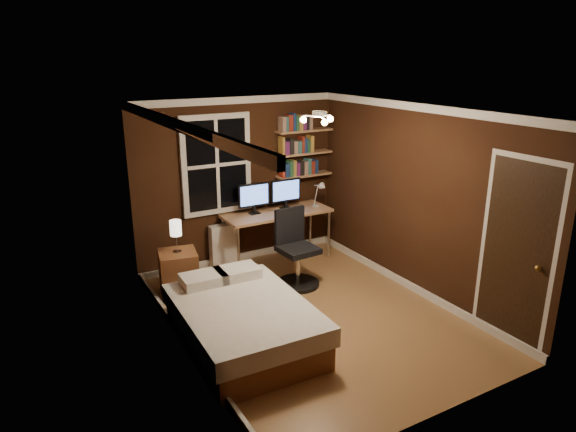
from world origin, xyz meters
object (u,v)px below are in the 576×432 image
bedside_lamp (176,237)px  desk (277,215)px  radiator (224,245)px  desk_lamp (319,194)px  monitor_right (286,194)px  office_chair (296,256)px  nightstand (179,273)px  bed (243,322)px  monitor_left (254,199)px

bedside_lamp → desk: 1.74m
bedside_lamp → desk: size_ratio=0.26×
radiator → desk_lamp: 1.65m
bedside_lamp → radiator: bearing=33.8°
monitor_right → office_chair: (-0.38, -0.97, -0.61)m
nightstand → desk: 1.79m
bed → desk: size_ratio=1.12×
office_chair → bed: bearing=-144.2°
bed → radiator: 2.27m
monitor_right → office_chair: monitor_right is taller
desk → nightstand: bearing=-167.1°
radiator → office_chair: 1.26m
bedside_lamp → monitor_right: monitor_right is taller
monitor_left → office_chair: monitor_left is taller
bed → radiator: (0.69, 2.16, 0.06)m
radiator → bedside_lamp: bearing=-146.2°
monitor_left → desk_lamp: monitor_left is taller
bed → bedside_lamp: bearing=99.9°
nightstand → desk_lamp: (2.37, 0.26, 0.71)m
desk → monitor_right: 0.36m
nightstand → monitor_right: monitor_right is taller
bed → monitor_right: bearing=52.1°
desk_lamp → bed: bearing=-139.8°
bed → monitor_left: (1.14, 2.02, 0.76)m
desk → monitor_right: (0.20, 0.08, 0.29)m
monitor_right → desk_lamp: 0.51m
desk_lamp → office_chair: desk_lamp is taller
bed → bedside_lamp: size_ratio=4.29×
bedside_lamp → office_chair: bearing=-18.1°
radiator → desk: size_ratio=0.39×
desk → monitor_left: bearing=166.2°
nightstand → monitor_left: (1.36, 0.47, 0.72)m
bedside_lamp → monitor_left: (1.36, 0.47, 0.21)m
bedside_lamp → office_chair: 1.64m
bedside_lamp → desk: bedside_lamp is taller
nightstand → bedside_lamp: bearing=0.0°
radiator → monitor_left: 0.84m
office_chair → desk: bearing=74.8°
desk → desk_lamp: size_ratio=3.79×
desk → monitor_left: (-0.34, 0.08, 0.29)m
office_chair → nightstand: bearing=158.4°
monitor_right → radiator: bearing=172.3°
desk → monitor_right: monitor_right is taller
monitor_left → desk_lamp: (1.01, -0.21, -0.01)m
desk → desk_lamp: (0.67, -0.13, 0.28)m
bedside_lamp → office_chair: size_ratio=0.41×
bed → monitor_right: (1.68, 2.02, 0.76)m
bed → monitor_left: size_ratio=3.69×
monitor_left → monitor_right: same height
monitor_right → desk_lamp: (0.47, -0.21, -0.01)m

